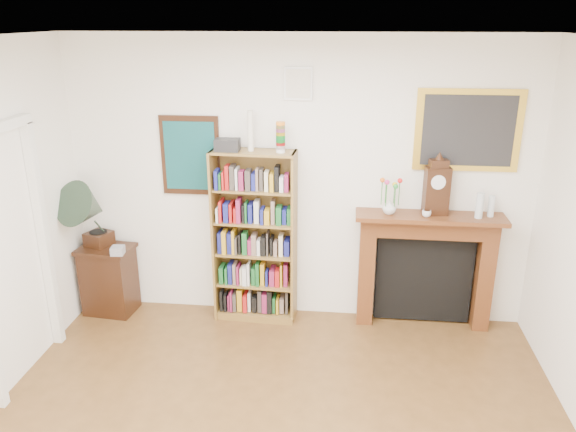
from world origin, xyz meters
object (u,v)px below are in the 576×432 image
object	(u,v)px
flower_vase	(389,207)
teacup	(427,213)
bottle_right	(491,206)
fireplace	(425,260)
side_cabinet	(109,280)
cd_stack	(118,250)
mantel_clock	(437,188)
gramophone	(89,210)
bookshelf	(255,228)
bottle_left	(480,205)

from	to	relation	value
flower_vase	teacup	bearing A→B (deg)	-7.70
bottle_right	fireplace	bearing A→B (deg)	176.42
side_cabinet	fireplace	xyz separation A→B (m)	(3.20, 0.11, 0.33)
teacup	fireplace	bearing A→B (deg)	67.94
cd_stack	mantel_clock	size ratio (longest dim) A/B	0.23
fireplace	gramophone	size ratio (longest dim) A/B	1.87
gramophone	bookshelf	bearing A→B (deg)	25.12
bookshelf	mantel_clock	world-z (taller)	bookshelf
cd_stack	mantel_clock	bearing A→B (deg)	4.35
bottle_left	mantel_clock	bearing A→B (deg)	171.69
bookshelf	side_cabinet	world-z (taller)	bookshelf
flower_vase	bottle_right	bearing A→B (deg)	2.01
gramophone	bottle_left	distance (m)	3.71
bookshelf	teacup	world-z (taller)	bookshelf
side_cabinet	bottle_right	bearing A→B (deg)	6.71
bookshelf	bottle_right	distance (m)	2.24
bottle_right	side_cabinet	bearing A→B (deg)	-178.84
mantel_clock	bottle_left	size ratio (longest dim) A/B	2.19
mantel_clock	flower_vase	distance (m)	0.46
bookshelf	mantel_clock	size ratio (longest dim) A/B	3.82
bookshelf	bottle_right	size ratio (longest dim) A/B	10.05
fireplace	mantel_clock	distance (m)	0.74
side_cabinet	fireplace	distance (m)	3.22
cd_stack	mantel_clock	distance (m)	3.12
mantel_clock	flower_vase	size ratio (longest dim) A/B	3.91
bottle_right	bottle_left	bearing A→B (deg)	-155.39
bookshelf	bottle_left	world-z (taller)	bookshelf
side_cabinet	bottle_right	world-z (taller)	bottle_right
bottle_left	side_cabinet	bearing A→B (deg)	-179.66
mantel_clock	teacup	bearing A→B (deg)	-144.54
bookshelf	mantel_clock	bearing A→B (deg)	4.15
cd_stack	bottle_right	distance (m)	3.59
bookshelf	fireplace	bearing A→B (deg)	5.24
cd_stack	fireplace	bearing A→B (deg)	5.00
cd_stack	side_cabinet	bearing A→B (deg)	142.05
teacup	bottle_right	xyz separation A→B (m)	(0.59, 0.08, 0.07)
gramophone	bottle_right	distance (m)	3.83
gramophone	teacup	world-z (taller)	gramophone
bookshelf	flower_vase	size ratio (longest dim) A/B	14.91
gramophone	flower_vase	distance (m)	2.90
bookshelf	bottle_right	xyz separation A→B (m)	(2.22, 0.03, 0.30)
side_cabinet	mantel_clock	size ratio (longest dim) A/B	1.37
teacup	bottle_left	world-z (taller)	bottle_left
fireplace	bottle_left	bearing A→B (deg)	-11.23
bottle_left	flower_vase	bearing A→B (deg)	178.49
bookshelf	cd_stack	size ratio (longest dim) A/B	16.74
gramophone	mantel_clock	xyz separation A→B (m)	(3.32, 0.15, 0.29)
cd_stack	flower_vase	bearing A→B (deg)	4.27
bottle_left	teacup	bearing A→B (deg)	-177.06
bottle_left	bottle_right	bearing A→B (deg)	24.61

